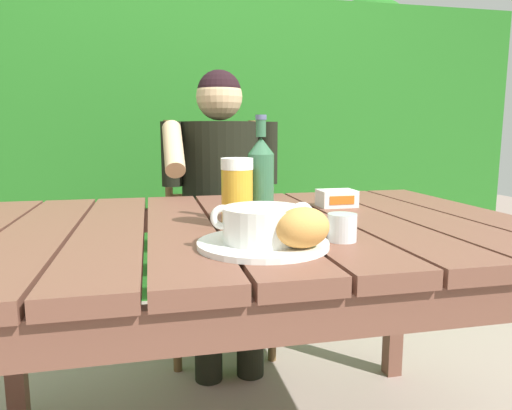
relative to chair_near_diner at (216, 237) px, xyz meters
name	(u,v)px	position (x,y,z in m)	size (l,w,h in m)	color
dining_table	(244,252)	(-0.05, -0.94, 0.18)	(1.49, 1.00, 0.76)	brown
hedge_backdrop	(168,108)	(-0.16, 0.93, 0.62)	(4.08, 0.86, 2.62)	#23681E
chair_near_diner	(216,237)	(0.00, 0.00, 0.00)	(0.44, 0.44, 1.04)	brown
person_eating	(221,195)	(0.00, -0.20, 0.22)	(0.48, 0.47, 1.23)	black
serving_plate	(263,244)	(-0.07, -1.21, 0.26)	(0.27, 0.27, 0.01)	white
soup_bowl	(263,223)	(-0.07, -1.21, 0.31)	(0.21, 0.16, 0.08)	white
bread_roll	(302,228)	(-0.01, -1.28, 0.31)	(0.13, 0.11, 0.08)	#D09044
beer_glass	(237,192)	(-0.08, -1.00, 0.34)	(0.08, 0.08, 0.17)	gold
beer_bottle	(261,178)	(-0.01, -0.96, 0.37)	(0.07, 0.07, 0.27)	#316040
water_glass_small	(342,227)	(0.11, -1.20, 0.29)	(0.06, 0.06, 0.06)	silver
butter_tub	(337,198)	(0.27, -0.77, 0.28)	(0.11, 0.09, 0.05)	white
table_knife	(323,232)	(0.09, -1.13, 0.26)	(0.15, 0.07, 0.01)	silver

